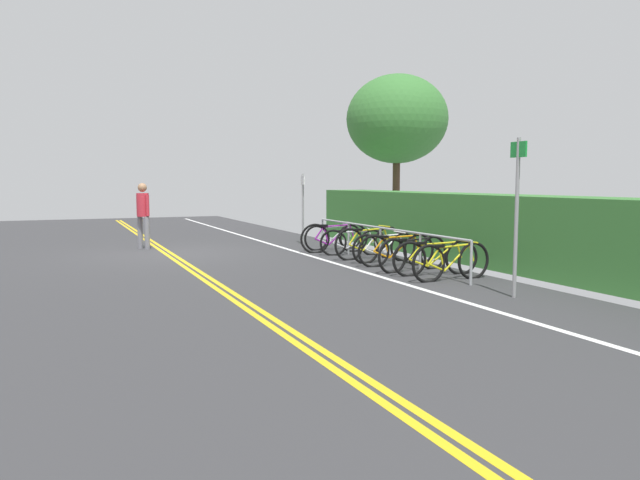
{
  "coord_description": "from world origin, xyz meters",
  "views": [
    {
      "loc": [
        15.25,
        -2.46,
        1.82
      ],
      "look_at": [
        4.23,
        2.34,
        0.63
      ],
      "focal_mm": 33.6,
      "sensor_mm": 36.0,
      "label": 1
    }
  ],
  "objects": [
    {
      "name": "bicycle_1",
      "position": [
        1.47,
        3.95,
        0.37
      ],
      "size": [
        0.46,
        1.79,
        0.79
      ],
      "color": "black",
      "rests_on": "ground_plane"
    },
    {
      "name": "bicycle_4",
      "position": [
        3.59,
        4.2,
        0.33
      ],
      "size": [
        0.46,
        1.67,
        0.7
      ],
      "color": "black",
      "rests_on": "ground_plane"
    },
    {
      "name": "centre_line_yellow_outer",
      "position": [
        0.0,
        0.08,
        0.0
      ],
      "size": [
        27.8,
        0.1,
        0.0
      ],
      "primitive_type": "cube",
      "color": "gold",
      "rests_on": "ground_plane"
    },
    {
      "name": "tree_near_left",
      "position": [
        -2.12,
        7.88,
        3.84
      ],
      "size": [
        3.34,
        3.34,
        5.31
      ],
      "color": "#473323",
      "rests_on": "ground_plane"
    },
    {
      "name": "bicycle_5",
      "position": [
        4.25,
        4.11,
        0.34
      ],
      "size": [
        0.46,
        1.74,
        0.74
      ],
      "color": "black",
      "rests_on": "ground_plane"
    },
    {
      "name": "bicycle_8",
      "position": [
        6.25,
        4.09,
        0.34
      ],
      "size": [
        0.46,
        1.73,
        0.74
      ],
      "color": "black",
      "rests_on": "ground_plane"
    },
    {
      "name": "bike_lane_stripe_white",
      "position": [
        0.0,
        3.09,
        0.0
      ],
      "size": [
        27.8,
        0.12,
        0.0
      ],
      "primitive_type": "cube",
      "color": "white",
      "rests_on": "ground_plane"
    },
    {
      "name": "bike_rack",
      "position": [
        3.59,
        4.1,
        0.61
      ],
      "size": [
        6.5,
        0.05,
        0.8
      ],
      "color": "#9EA0A5",
      "rests_on": "ground_plane"
    },
    {
      "name": "bicycle_6",
      "position": [
        4.99,
        4.07,
        0.35
      ],
      "size": [
        0.46,
        1.79,
        0.74
      ],
      "color": "black",
      "rests_on": "ground_plane"
    },
    {
      "name": "sign_post_near",
      "position": [
        -0.63,
        3.92,
        1.23
      ],
      "size": [
        0.36,
        0.07,
        2.01
      ],
      "color": "gray",
      "rests_on": "ground_plane"
    },
    {
      "name": "sign_post_far",
      "position": [
        7.99,
        4.02,
        1.48
      ],
      "size": [
        0.36,
        0.06,
        2.48
      ],
      "color": "gray",
      "rests_on": "ground_plane"
    },
    {
      "name": "bicycle_7",
      "position": [
        5.63,
        4.17,
        0.34
      ],
      "size": [
        0.46,
        1.79,
        0.72
      ],
      "color": "black",
      "rests_on": "ground_plane"
    },
    {
      "name": "ground_plane",
      "position": [
        0.0,
        0.0,
        -0.03
      ],
      "size": [
        30.88,
        10.16,
        0.05
      ],
      "primitive_type": "cube",
      "color": "#353538"
    },
    {
      "name": "bicycle_0",
      "position": [
        0.88,
        4.18,
        0.33
      ],
      "size": [
        0.46,
        1.7,
        0.71
      ],
      "color": "black",
      "rests_on": "ground_plane"
    },
    {
      "name": "bicycle_3",
      "position": [
        2.95,
        4.14,
        0.37
      ],
      "size": [
        0.46,
        1.84,
        0.79
      ],
      "color": "black",
      "rests_on": "ground_plane"
    },
    {
      "name": "centre_line_yellow_inner",
      "position": [
        0.0,
        -0.08,
        0.0
      ],
      "size": [
        27.8,
        0.1,
        0.0
      ],
      "primitive_type": "cube",
      "color": "gold",
      "rests_on": "ground_plane"
    },
    {
      "name": "hedge_backdrop",
      "position": [
        5.09,
        6.2,
        0.76
      ],
      "size": [
        15.45,
        1.3,
        1.53
      ],
      "primitive_type": "cube",
      "color": "#387533",
      "rests_on": "ground_plane"
    },
    {
      "name": "pedestrian",
      "position": [
        -1.25,
        -0.43,
        1.02
      ],
      "size": [
        0.44,
        0.32,
        1.76
      ],
      "color": "slate",
      "rests_on": "ground_plane"
    },
    {
      "name": "bicycle_2",
      "position": [
        2.2,
        4.11,
        0.32
      ],
      "size": [
        0.63,
        1.58,
        0.69
      ],
      "color": "black",
      "rests_on": "ground_plane"
    }
  ]
}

